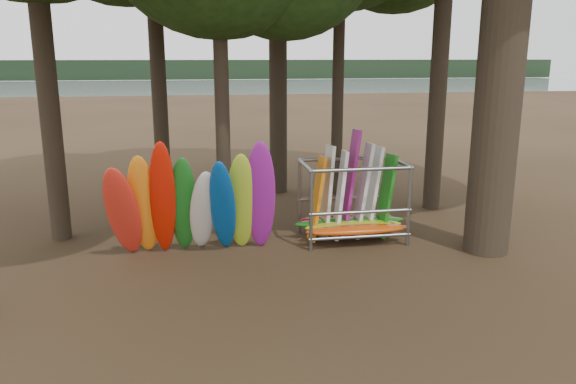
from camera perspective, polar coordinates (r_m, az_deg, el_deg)
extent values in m
plane|color=#47331E|center=(13.26, 1.57, -7.39)|extent=(120.00, 120.00, 0.00)
plane|color=gray|center=(72.32, -8.02, 9.74)|extent=(160.00, 160.00, 0.00)
cube|color=black|center=(122.18, -8.92, 12.19)|extent=(160.00, 4.00, 4.00)
cylinder|color=black|center=(15.61, -23.85, 15.80)|extent=(0.52, 0.52, 11.29)
cylinder|color=black|center=(18.46, -13.35, 16.95)|extent=(0.48, 0.48, 11.87)
cylinder|color=black|center=(19.78, -1.04, 16.76)|extent=(0.62, 0.62, 11.67)
cylinder|color=black|center=(19.53, 5.23, 16.68)|extent=(0.40, 0.40, 11.62)
cylinder|color=black|center=(14.67, -6.86, 13.88)|extent=(0.38, 0.38, 9.68)
cylinder|color=black|center=(18.18, 15.51, 18.10)|extent=(0.53, 0.53, 12.64)
ellipsoid|color=red|center=(13.60, -16.42, -2.02)|extent=(0.97, 1.76, 2.59)
ellipsoid|color=orange|center=(13.65, -14.47, -1.38)|extent=(0.73, 1.48, 2.75)
ellipsoid|color=red|center=(13.42, -12.60, -0.77)|extent=(0.70, 1.74, 3.12)
ellipsoid|color=#1A691E|center=(13.66, -10.58, -1.35)|extent=(0.68, 1.43, 2.67)
ellipsoid|color=silver|center=(13.63, -8.61, -1.96)|extent=(0.83, 1.79, 2.42)
ellipsoid|color=#094AA0|center=(13.39, -6.63, -1.56)|extent=(0.85, 1.93, 2.70)
ellipsoid|color=#A8C92A|center=(13.64, -4.76, -1.08)|extent=(0.79, 1.38, 2.71)
ellipsoid|color=#971D99|center=(13.58, -2.80, -0.47)|extent=(0.87, 1.45, 3.00)
ellipsoid|color=#D5470B|center=(14.53, 7.08, -3.83)|extent=(2.74, 0.55, 0.24)
ellipsoid|color=#A7AE17|center=(14.85, 6.69, -3.43)|extent=(2.64, 0.55, 0.24)
ellipsoid|color=#1C6A17|center=(15.20, 6.28, -3.02)|extent=(3.05, 0.55, 0.24)
ellipsoid|color=red|center=(15.50, 5.95, -2.68)|extent=(2.62, 0.55, 0.24)
cube|color=orange|center=(14.69, 2.96, -0.72)|extent=(0.44, 0.76, 2.26)
cube|color=silver|center=(14.89, 3.99, -0.06)|extent=(0.35, 0.79, 2.51)
cube|color=white|center=(14.83, 5.31, -0.39)|extent=(0.41, 0.75, 2.39)
cube|color=#8D176F|center=(15.06, 6.26, 0.84)|extent=(0.52, 0.80, 2.90)
cube|color=silver|center=(15.01, 7.58, 0.10)|extent=(0.51, 0.77, 2.56)
cube|color=white|center=(15.27, 8.52, 0.07)|extent=(0.51, 0.79, 2.45)
cube|color=#1E7A1B|center=(15.18, 9.89, -0.42)|extent=(0.49, 0.79, 2.26)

